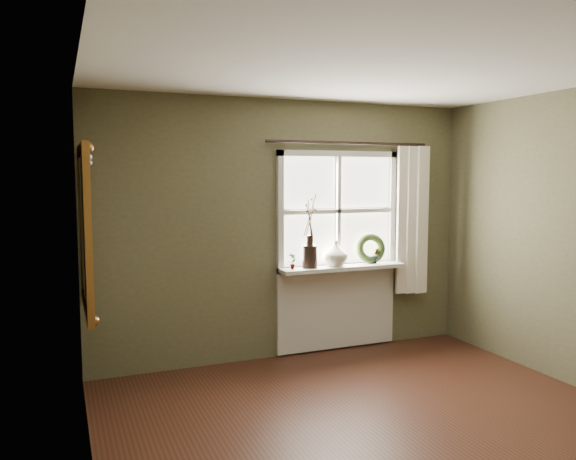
# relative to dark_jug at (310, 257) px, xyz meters

# --- Properties ---
(floor) EXTENTS (4.50, 4.50, 0.00)m
(floor) POSITION_rel_dark_jug_xyz_m (-0.18, -2.12, -1.03)
(floor) COLOR #381B11
(floor) RESTS_ON ground
(ceiling) EXTENTS (4.50, 4.50, 0.00)m
(ceiling) POSITION_rel_dark_jug_xyz_m (-0.18, -2.12, 1.57)
(ceiling) COLOR silver
(ceiling) RESTS_ON ground
(wall_back) EXTENTS (4.00, 0.10, 2.60)m
(wall_back) POSITION_rel_dark_jug_xyz_m (-0.18, 0.18, 0.27)
(wall_back) COLOR brown
(wall_back) RESTS_ON ground
(wall_left) EXTENTS (0.10, 4.50, 2.60)m
(wall_left) POSITION_rel_dark_jug_xyz_m (-2.23, -2.12, 0.27)
(wall_left) COLOR brown
(wall_left) RESTS_ON ground
(window_frame) EXTENTS (1.36, 0.06, 1.24)m
(window_frame) POSITION_rel_dark_jug_xyz_m (0.37, 0.11, 0.45)
(window_frame) COLOR silver
(window_frame) RESTS_ON wall_back
(window_sill) EXTENTS (1.36, 0.26, 0.04)m
(window_sill) POSITION_rel_dark_jug_xyz_m (0.37, 0.00, -0.13)
(window_sill) COLOR silver
(window_sill) RESTS_ON wall_back
(window_apron) EXTENTS (1.36, 0.04, 0.88)m
(window_apron) POSITION_rel_dark_jug_xyz_m (0.37, 0.11, -0.57)
(window_apron) COLOR silver
(window_apron) RESTS_ON ground
(dark_jug) EXTENTS (0.19, 0.19, 0.23)m
(dark_jug) POSITION_rel_dark_jug_xyz_m (0.00, 0.00, 0.00)
(dark_jug) COLOR black
(dark_jug) RESTS_ON window_sill
(cream_vase) EXTENTS (0.31, 0.31, 0.26)m
(cream_vase) POSITION_rel_dark_jug_xyz_m (0.29, 0.00, 0.02)
(cream_vase) COLOR beige
(cream_vase) RESTS_ON window_sill
(wreath) EXTENTS (0.34, 0.20, 0.33)m
(wreath) POSITION_rel_dark_jug_xyz_m (0.73, 0.04, 0.01)
(wreath) COLOR #2A3C1A
(wreath) RESTS_ON window_sill
(potted_plant_left) EXTENTS (0.10, 0.09, 0.16)m
(potted_plant_left) POSITION_rel_dark_jug_xyz_m (-0.19, 0.00, -0.03)
(potted_plant_left) COLOR #2A3C1A
(potted_plant_left) RESTS_ON window_sill
(potted_plant_right) EXTENTS (0.10, 0.08, 0.17)m
(potted_plant_right) POSITION_rel_dark_jug_xyz_m (0.76, 0.00, -0.03)
(potted_plant_right) COLOR #2A3C1A
(potted_plant_right) RESTS_ON window_sill
(curtain) EXTENTS (0.36, 0.12, 1.59)m
(curtain) POSITION_rel_dark_jug_xyz_m (1.21, 0.01, 0.33)
(curtain) COLOR #EEE8CE
(curtain) RESTS_ON wall_back
(curtain_rod) EXTENTS (1.84, 0.03, 0.03)m
(curtain_rod) POSITION_rel_dark_jug_xyz_m (0.47, 0.05, 1.15)
(curtain_rod) COLOR black
(curtain_rod) RESTS_ON wall_back
(gilt_mirror) EXTENTS (0.10, 1.10, 1.31)m
(gilt_mirror) POSITION_rel_dark_jug_xyz_m (-2.14, -0.47, 0.40)
(gilt_mirror) COLOR white
(gilt_mirror) RESTS_ON wall_left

